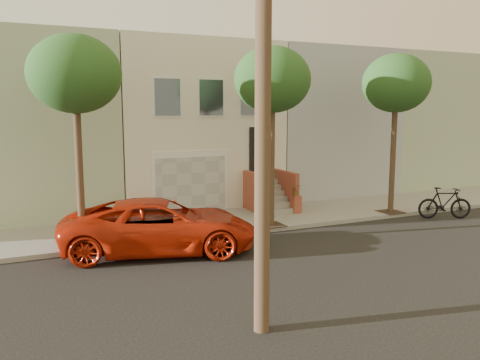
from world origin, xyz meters
name	(u,v)px	position (x,y,z in m)	size (l,w,h in m)	color
ground	(305,264)	(0.00, 0.00, 0.00)	(90.00, 90.00, 0.00)	black
sidewalk	(230,221)	(0.00, 5.35, 0.07)	(40.00, 3.70, 0.15)	gray
house_row	(181,123)	(0.00, 11.19, 3.64)	(33.10, 11.70, 7.00)	beige
tree_left	(75,75)	(-5.50, 3.90, 5.26)	(2.70, 2.57, 6.30)	#2D2116
tree_mid	(272,81)	(1.00, 3.90, 5.26)	(2.70, 2.57, 6.30)	#2D2116
tree_right	(396,84)	(6.50, 3.90, 5.26)	(2.70, 2.57, 6.30)	#2D2116
pickup_truck	(161,226)	(-3.36, 2.79, 0.81)	(2.67, 5.80, 1.61)	#B32009
motorcycle	(445,203)	(8.05, 2.58, 0.63)	(0.59, 2.09, 1.25)	black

